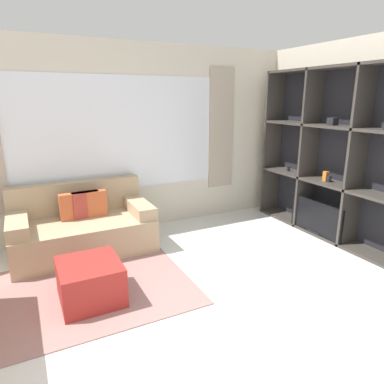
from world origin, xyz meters
TOP-DOWN VIEW (x-y plane):
  - ground_plane at (0.00, 0.00)m, footprint 16.00×16.00m
  - wall_back at (0.00, 2.91)m, footprint 6.71×0.11m
  - wall_right at (2.79, 1.44)m, footprint 0.07×4.08m
  - area_rug at (-1.24, 1.37)m, footprint 2.98×1.63m
  - shelving_unit at (2.61, 1.38)m, footprint 0.37×2.51m
  - couch_main at (-0.67, 2.40)m, footprint 1.72×0.95m
  - ottoman at (-0.81, 1.17)m, footprint 0.58×0.62m

SIDE VIEW (x-z plane):
  - ground_plane at x=0.00m, z-range 0.00..0.00m
  - area_rug at x=-1.24m, z-range 0.00..0.01m
  - ottoman at x=-0.81m, z-range 0.00..0.40m
  - couch_main at x=-0.67m, z-range -0.11..0.75m
  - shelving_unit at x=2.61m, z-range -0.04..2.31m
  - wall_right at x=2.79m, z-range 0.00..2.70m
  - wall_back at x=0.00m, z-range 0.01..2.71m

